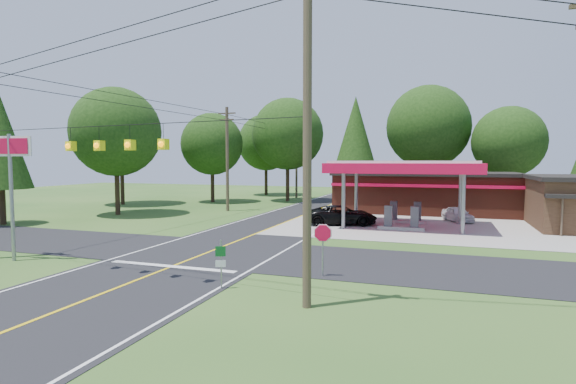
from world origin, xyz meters
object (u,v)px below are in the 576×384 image
(gas_canopy, at_px, (404,169))
(octagonal_stop_sign, at_px, (323,237))
(suv_car, at_px, (342,215))
(sedan_car, at_px, (458,214))
(big_stop_sign, at_px, (10,168))

(gas_canopy, distance_m, octagonal_stop_sign, 16.35)
(suv_car, relative_size, sedan_car, 1.52)
(sedan_car, relative_size, octagonal_stop_sign, 1.55)
(octagonal_stop_sign, bearing_deg, big_stop_sign, -172.42)
(sedan_car, relative_size, big_stop_sign, 0.57)
(gas_canopy, distance_m, sedan_car, 6.68)
(gas_canopy, bearing_deg, sedan_car, 45.84)
(sedan_car, distance_m, octagonal_stop_sign, 20.89)
(suv_car, distance_m, octagonal_stop_sign, 15.53)
(sedan_car, bearing_deg, octagonal_stop_sign, -131.42)
(gas_canopy, relative_size, octagonal_stop_sign, 4.70)
(sedan_car, distance_m, big_stop_sign, 30.59)
(suv_car, height_order, big_stop_sign, big_stop_sign)
(suv_car, distance_m, sedan_car, 9.62)
(big_stop_sign, bearing_deg, gas_canopy, 46.65)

